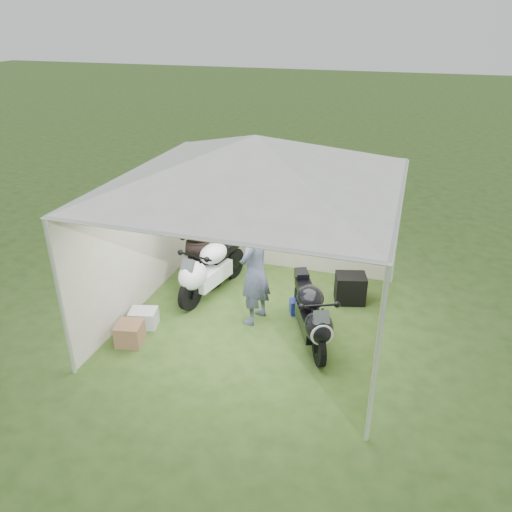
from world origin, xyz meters
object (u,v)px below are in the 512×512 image
object	(u,v)px
canopy_tent	(256,165)
motorcycle_white	(209,268)
paddock_stand	(300,306)
person_blue_jacket	(255,269)
equipment_box	(350,288)
motorcycle_black	(312,314)
person_dark_jacket	(197,240)
crate_1	(130,333)
crate_2	(146,316)
crate_0	(144,318)

from	to	relation	value
canopy_tent	motorcycle_white	bearing A→B (deg)	152.54
paddock_stand	person_blue_jacket	distance (m)	1.11
motorcycle_white	equipment_box	size ratio (longest dim) A/B	3.74
canopy_tent	motorcycle_black	bearing A→B (deg)	-19.00
canopy_tent	motorcycle_white	size ratio (longest dim) A/B	3.01
canopy_tent	person_dark_jacket	world-z (taller)	canopy_tent
person_blue_jacket	crate_1	xyz separation A→B (m)	(-1.60, -1.17, -0.75)
canopy_tent	person_blue_jacket	bearing A→B (deg)	-146.57
person_dark_jacket	crate_2	bearing A→B (deg)	84.23
person_blue_jacket	paddock_stand	bearing A→B (deg)	136.75
crate_2	motorcycle_black	bearing A→B (deg)	6.06
paddock_stand	crate_2	xyz separation A→B (m)	(-2.29, -1.02, -0.01)
crate_1	person_dark_jacket	bearing A→B (deg)	82.82
person_blue_jacket	crate_2	size ratio (longest dim) A/B	5.91
equipment_box	crate_1	distance (m)	3.72
crate_0	person_blue_jacket	bearing A→B (deg)	23.11
motorcycle_black	equipment_box	xyz separation A→B (m)	(0.39, 1.37, -0.24)
crate_0	paddock_stand	bearing A→B (deg)	26.02
paddock_stand	crate_1	bearing A→B (deg)	-144.68
motorcycle_black	paddock_stand	distance (m)	0.89
paddock_stand	person_dark_jacket	world-z (taller)	person_dark_jacket
equipment_box	crate_1	world-z (taller)	equipment_box
paddock_stand	crate_0	size ratio (longest dim) A/B	0.79
canopy_tent	equipment_box	size ratio (longest dim) A/B	11.26
person_blue_jacket	motorcycle_white	bearing A→B (deg)	-104.23
paddock_stand	crate_0	world-z (taller)	crate_0
person_dark_jacket	crate_1	distance (m)	2.16
crate_2	equipment_box	bearing A→B (deg)	28.65
motorcycle_black	crate_1	size ratio (longest dim) A/B	4.46
canopy_tent	person_blue_jacket	size ratio (longest dim) A/B	3.08
person_dark_jacket	person_blue_jacket	xyz separation A→B (m)	(1.34, -0.85, 0.04)
motorcycle_black	equipment_box	size ratio (longest dim) A/B	3.33
motorcycle_white	equipment_box	xyz separation A→B (m)	(2.39, 0.51, -0.27)
person_blue_jacket	crate_2	world-z (taller)	person_blue_jacket
paddock_stand	crate_2	bearing A→B (deg)	-156.01
crate_2	crate_1	bearing A→B (deg)	-85.40
crate_1	crate_2	distance (m)	0.58
person_blue_jacket	crate_1	size ratio (longest dim) A/B	4.90
canopy_tent	paddock_stand	distance (m)	2.57
motorcycle_black	person_blue_jacket	xyz separation A→B (m)	(-0.99, 0.32, 0.43)
motorcycle_white	crate_1	distance (m)	1.85
motorcycle_white	crate_1	xyz separation A→B (m)	(-0.59, -1.71, -0.35)
motorcycle_white	person_dark_jacket	world-z (taller)	person_dark_jacket
crate_1	crate_2	world-z (taller)	crate_1
paddock_stand	crate_2	size ratio (longest dim) A/B	1.06
canopy_tent	crate_1	world-z (taller)	canopy_tent
person_blue_jacket	crate_2	xyz separation A→B (m)	(-1.64, -0.60, -0.81)
equipment_box	motorcycle_white	bearing A→B (deg)	-167.98
canopy_tent	crate_0	distance (m)	3.02
motorcycle_black	crate_0	distance (m)	2.67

